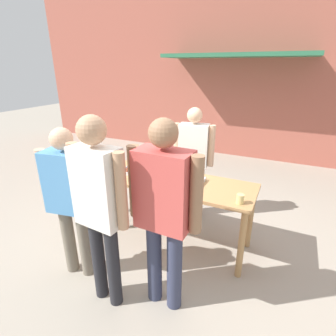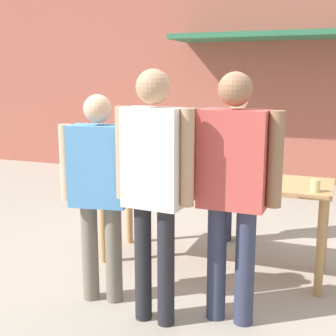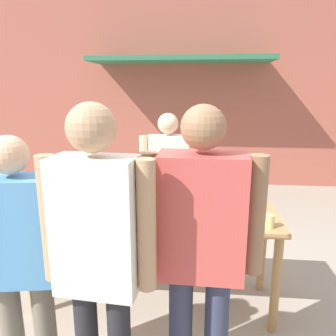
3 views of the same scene
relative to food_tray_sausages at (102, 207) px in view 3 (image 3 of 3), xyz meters
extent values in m
plane|color=#A39989|center=(0.45, -0.02, -0.89)|extent=(24.00, 24.00, 0.00)
cube|color=#A85647|center=(0.45, 3.98, 1.36)|extent=(12.00, 0.12, 4.50)
cube|color=#2D704C|center=(0.45, 3.43, 1.51)|extent=(3.20, 1.00, 0.08)
cube|color=tan|center=(0.45, -0.02, -0.03)|extent=(2.14, 0.71, 0.04)
cylinder|color=tan|center=(-0.55, -0.31, -0.47)|extent=(0.07, 0.07, 0.83)
cylinder|color=tan|center=(1.46, -0.31, -0.47)|extent=(0.07, 0.07, 0.83)
cylinder|color=tan|center=(-0.55, 0.27, -0.47)|extent=(0.07, 0.07, 0.83)
cylinder|color=tan|center=(1.46, 0.27, -0.47)|extent=(0.07, 0.07, 0.83)
cube|color=silver|center=(0.00, 0.00, -0.01)|extent=(0.41, 0.29, 0.01)
cube|color=silver|center=(0.00, -0.14, 0.01)|extent=(0.41, 0.01, 0.03)
cube|color=silver|center=(0.00, 0.14, 0.01)|extent=(0.41, 0.01, 0.03)
cube|color=silver|center=(-0.20, 0.00, 0.01)|extent=(0.01, 0.29, 0.03)
cube|color=silver|center=(0.20, 0.00, 0.01)|extent=(0.01, 0.29, 0.03)
cylinder|color=brown|center=(-0.17, 0.00, 0.01)|extent=(0.03, 0.12, 0.03)
cylinder|color=brown|center=(-0.13, -0.01, 0.01)|extent=(0.04, 0.13, 0.03)
cylinder|color=brown|center=(-0.09, 0.00, 0.01)|extent=(0.03, 0.13, 0.02)
cylinder|color=brown|center=(-0.06, 0.01, 0.01)|extent=(0.03, 0.12, 0.02)
cylinder|color=brown|center=(-0.02, 0.00, 0.01)|extent=(0.03, 0.15, 0.03)
cylinder|color=brown|center=(0.02, -0.01, 0.01)|extent=(0.04, 0.14, 0.02)
cylinder|color=brown|center=(0.06, 0.00, 0.01)|extent=(0.03, 0.11, 0.03)
cylinder|color=brown|center=(0.10, 0.00, 0.01)|extent=(0.04, 0.13, 0.03)
cylinder|color=brown|center=(0.13, -0.01, 0.01)|extent=(0.03, 0.15, 0.02)
cylinder|color=brown|center=(0.17, 0.01, 0.01)|extent=(0.04, 0.13, 0.02)
cube|color=silver|center=(0.70, 0.00, -0.01)|extent=(0.40, 0.31, 0.01)
cube|color=silver|center=(0.70, -0.15, 0.01)|extent=(0.40, 0.01, 0.03)
cube|color=silver|center=(0.70, 0.15, 0.01)|extent=(0.40, 0.01, 0.03)
cube|color=silver|center=(0.50, 0.00, 0.01)|extent=(0.01, 0.31, 0.03)
cube|color=silver|center=(0.89, 0.00, 0.01)|extent=(0.01, 0.31, 0.03)
ellipsoid|color=beige|center=(0.57, -0.01, 0.01)|extent=(0.04, 0.10, 0.03)
ellipsoid|color=beige|center=(0.70, 0.00, 0.02)|extent=(0.07, 0.11, 0.05)
ellipsoid|color=beige|center=(0.82, 0.00, 0.02)|extent=(0.07, 0.11, 0.05)
cylinder|color=#567A38|center=(-0.48, -0.27, 0.03)|extent=(0.06, 0.06, 0.08)
cylinder|color=#B2B2B7|center=(-0.48, -0.27, 0.07)|extent=(0.06, 0.06, 0.01)
cylinder|color=gold|center=(-0.39, -0.26, 0.03)|extent=(0.06, 0.06, 0.08)
cylinder|color=#B2B2B7|center=(-0.39, -0.26, 0.07)|extent=(0.06, 0.06, 0.01)
cylinder|color=#DBC67A|center=(1.38, -0.26, 0.04)|extent=(0.08, 0.08, 0.10)
cylinder|color=#333851|center=(0.41, 0.71, -0.49)|extent=(0.12, 0.12, 0.80)
cylinder|color=#333851|center=(0.60, 0.74, -0.49)|extent=(0.12, 0.12, 0.80)
cube|color=silver|center=(0.51, 0.73, 0.23)|extent=(0.45, 0.29, 0.63)
sphere|color=#DBAD89|center=(0.51, 0.73, 0.67)|extent=(0.22, 0.22, 0.22)
cylinder|color=#DBAD89|center=(0.26, 0.69, 0.24)|extent=(0.09, 0.09, 0.60)
cylinder|color=#DBAD89|center=(0.76, 0.77, 0.24)|extent=(0.09, 0.09, 0.60)
cylinder|color=#756B5B|center=(-0.09, -0.99, -0.49)|extent=(0.13, 0.13, 0.80)
cube|color=#5193D1|center=(-0.18, -1.00, 0.23)|extent=(0.48, 0.32, 0.63)
sphere|color=#DBAD89|center=(-0.18, -1.00, 0.67)|extent=(0.22, 0.22, 0.22)
cylinder|color=#DBAD89|center=(0.08, -0.96, 0.24)|extent=(0.10, 0.10, 0.60)
cube|color=#C64C47|center=(0.86, -0.96, 0.34)|extent=(0.48, 0.27, 0.70)
sphere|color=#936B4C|center=(0.86, -0.96, 0.83)|extent=(0.24, 0.24, 0.24)
cylinder|color=#936B4C|center=(1.15, -0.97, 0.36)|extent=(0.11, 0.11, 0.66)
cylinder|color=#936B4C|center=(0.57, -0.95, 0.36)|extent=(0.11, 0.11, 0.66)
cube|color=silver|center=(0.34, -1.17, 0.35)|extent=(0.43, 0.26, 0.70)
sphere|color=tan|center=(0.34, -1.17, 0.84)|extent=(0.24, 0.24, 0.24)
cylinder|color=tan|center=(0.60, -1.19, 0.37)|extent=(0.09, 0.09, 0.67)
cylinder|color=tan|center=(0.09, -1.15, 0.37)|extent=(0.09, 0.09, 0.67)
camera|label=1|loc=(1.74, -2.72, 1.31)|focal=28.00mm
camera|label=2|loc=(1.59, -4.13, 0.92)|focal=50.00mm
camera|label=3|loc=(0.85, -2.65, 1.02)|focal=35.00mm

